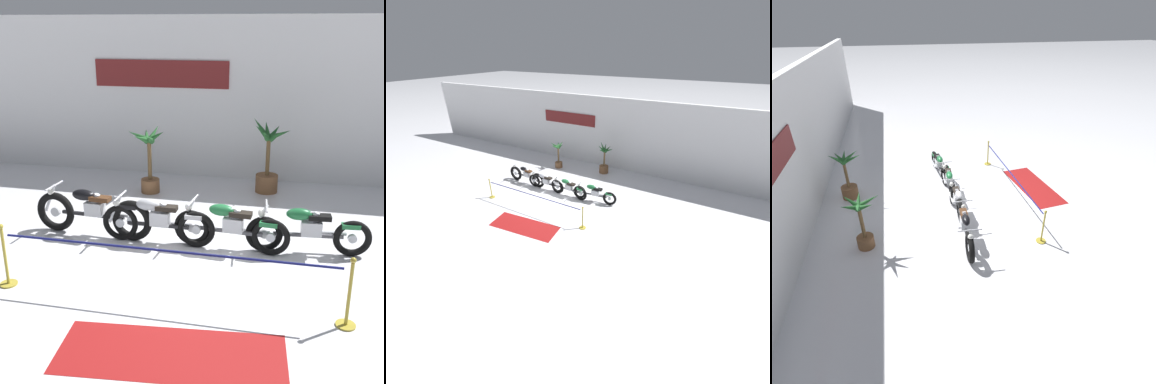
% 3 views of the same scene
% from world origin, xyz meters
% --- Properties ---
extents(ground_plane, '(120.00, 120.00, 0.00)m').
position_xyz_m(ground_plane, '(0.00, 0.00, 0.00)').
color(ground_plane, silver).
extents(back_wall, '(28.00, 0.29, 4.20)m').
position_xyz_m(back_wall, '(-0.01, 5.12, 2.10)').
color(back_wall, white).
rests_on(back_wall, ground).
extents(motorcycle_black_0, '(2.48, 0.62, 0.99)m').
position_xyz_m(motorcycle_black_0, '(-2.11, 0.66, 0.48)').
color(motorcycle_black_0, black).
rests_on(motorcycle_black_0, ground).
extents(motorcycle_silver_1, '(2.20, 0.62, 0.93)m').
position_xyz_m(motorcycle_silver_1, '(-0.76, 0.57, 0.46)').
color(motorcycle_silver_1, black).
rests_on(motorcycle_silver_1, ground).
extents(motorcycle_green_2, '(2.18, 0.62, 0.93)m').
position_xyz_m(motorcycle_green_2, '(0.62, 0.59, 0.46)').
color(motorcycle_green_2, black).
rests_on(motorcycle_green_2, ground).
extents(motorcycle_green_3, '(2.25, 0.62, 0.92)m').
position_xyz_m(motorcycle_green_3, '(2.01, 0.74, 0.45)').
color(motorcycle_green_3, black).
rests_on(motorcycle_green_3, ground).
extents(potted_palm_left_of_row, '(1.02, 1.08, 1.86)m').
position_xyz_m(potted_palm_left_of_row, '(1.04, 4.03, 0.79)').
color(potted_palm_left_of_row, brown).
rests_on(potted_palm_left_of_row, ground).
extents(potted_palm_right_of_row, '(0.96, 0.99, 1.70)m').
position_xyz_m(potted_palm_right_of_row, '(-1.79, 3.37, 0.83)').
color(potted_palm_right_of_row, brown).
rests_on(potted_palm_right_of_row, ground).
extents(stanchion_far_left, '(5.25, 0.28, 1.05)m').
position_xyz_m(stanchion_far_left, '(-1.18, -1.44, 0.66)').
color(stanchion_far_left, gold).
rests_on(stanchion_far_left, ground).
extents(stanchion_mid_left, '(0.28, 0.28, 1.05)m').
position_xyz_m(stanchion_mid_left, '(2.54, -1.44, 0.36)').
color(stanchion_mid_left, gold).
rests_on(stanchion_mid_left, ground).
extents(floor_banner, '(3.02, 1.40, 0.01)m').
position_xyz_m(floor_banner, '(0.33, -2.55, 0.00)').
color(floor_banner, maroon).
rests_on(floor_banner, ground).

